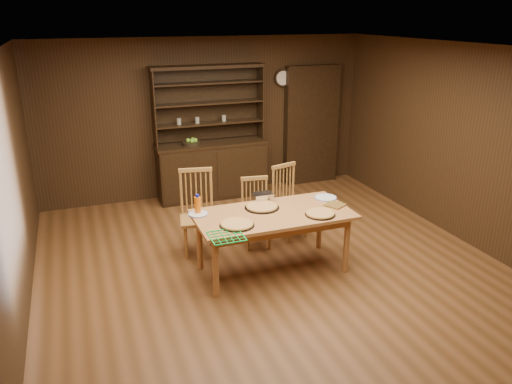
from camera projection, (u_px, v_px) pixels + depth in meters
name	position (u px, v px, depth m)	size (l,w,h in m)	color
floor	(274.00, 270.00, 6.09)	(6.00, 6.00, 0.00)	brown
room_shell	(276.00, 144.00, 5.55)	(6.00, 6.00, 6.00)	white
china_hutch	(212.00, 163.00, 8.31)	(1.84, 0.52, 2.17)	black
doorway	(311.00, 125.00, 8.91)	(1.00, 0.18, 2.10)	black
wall_clock	(283.00, 78.00, 8.48)	(0.30, 0.05, 0.30)	black
dining_table	(273.00, 220.00, 5.86)	(1.83, 0.92, 0.75)	#C28243
chair_left	(197.00, 209.00, 6.40)	(0.52, 0.50, 1.10)	#BD8A41
chair_center	(256.00, 210.00, 6.62)	(0.43, 0.41, 0.93)	#BD8A41
chair_right	(287.00, 199.00, 6.87)	(0.51, 0.50, 1.02)	#BD8A41
pizza_left	(237.00, 224.00, 5.48)	(0.39, 0.39, 0.04)	black
pizza_right	(320.00, 214.00, 5.76)	(0.35, 0.35, 0.04)	black
pizza_center	(262.00, 207.00, 5.97)	(0.41, 0.41, 0.04)	black
cooling_rack	(226.00, 236.00, 5.21)	(0.34, 0.34, 0.02)	green
plate_left	(198.00, 214.00, 5.78)	(0.24, 0.24, 0.02)	silver
plate_right	(325.00, 198.00, 6.28)	(0.28, 0.28, 0.02)	silver
foil_dish	(263.00, 197.00, 6.20)	(0.24, 0.17, 0.10)	white
juice_bottle	(198.00, 205.00, 5.78)	(0.08, 0.08, 0.23)	orange
pot_holder_a	(335.00, 205.00, 6.05)	(0.21, 0.21, 0.02)	#A61A13
pot_holder_b	(334.00, 204.00, 6.07)	(0.18, 0.18, 0.01)	#A61A13
fruit_bowl	(192.00, 143.00, 8.01)	(0.30, 0.30, 0.12)	black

